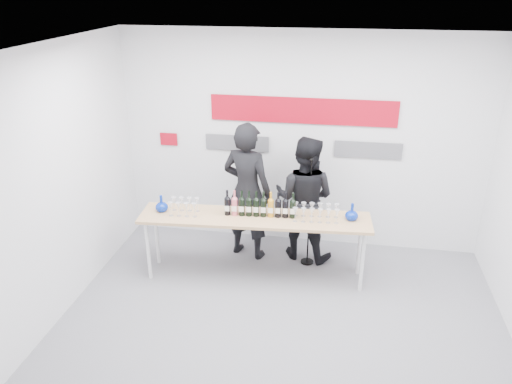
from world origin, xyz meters
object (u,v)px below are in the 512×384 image
tasting_table (255,221)px  presenter_right (304,199)px  presenter_left (247,191)px  mic_stand (308,232)px

tasting_table → presenter_right: (0.56, 0.65, 0.07)m
tasting_table → presenter_left: presenter_left is taller
presenter_right → mic_stand: 0.46m
presenter_left → presenter_right: presenter_left is taller
presenter_left → mic_stand: presenter_left is taller
tasting_table → mic_stand: (0.65, 0.45, -0.33)m
presenter_left → presenter_right: bearing=-156.6°
presenter_right → mic_stand: bearing=127.0°
tasting_table → presenter_right: size_ratio=1.68×
presenter_right → mic_stand: (0.09, -0.20, -0.40)m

